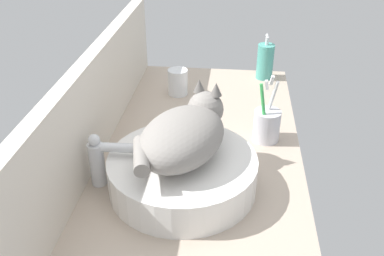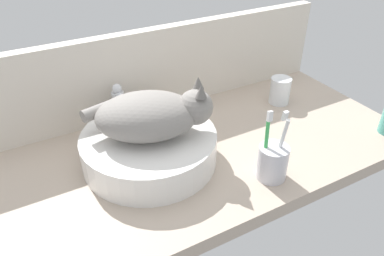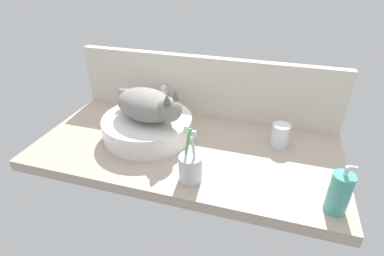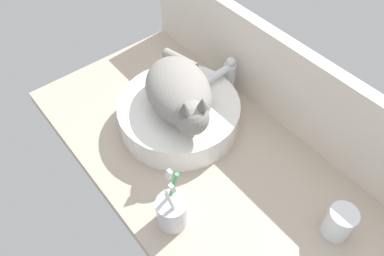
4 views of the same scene
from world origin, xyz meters
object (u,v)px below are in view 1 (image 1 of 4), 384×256
Objects in this scene: faucet at (101,158)px; water_glass at (178,84)px; sink_basin at (183,173)px; toothbrush_cup at (267,124)px; cat at (185,134)px; soap_dispenser at (265,61)px.

faucet reaches higher than water_glass.
toothbrush_cup is at bearing -40.72° from sink_basin.
cat reaches higher than faucet.
toothbrush_cup is (24.23, -39.08, -2.53)cm from faucet.
cat is 1.91× the size of soap_dispenser.
toothbrush_cup is (-42.65, 1.11, -1.60)cm from soap_dispenser.
sink_basin is at bearing 162.33° from cat.
cat reaches higher than sink_basin.
sink_basin is at bearing -87.86° from faucet.
water_glass is at bearing 47.20° from toothbrush_cup.
sink_basin is at bearing 139.28° from toothbrush_cup.
sink_basin is 1.84× the size of toothbrush_cup.
soap_dispenser reaches higher than sink_basin.
sink_basin is 3.98× the size of water_glass.
sink_basin is at bearing -170.92° from water_glass.
water_glass is (-16.55, 29.28, -2.65)cm from soap_dispenser.
toothbrush_cup is at bearing -58.20° from faucet.
cat reaches higher than soap_dispenser.
toothbrush_cup reaches higher than soap_dispenser.
soap_dispenser is at bearing -60.52° from water_glass.
soap_dispenser is at bearing -17.89° from cat.
sink_basin is 9.95cm from cat.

